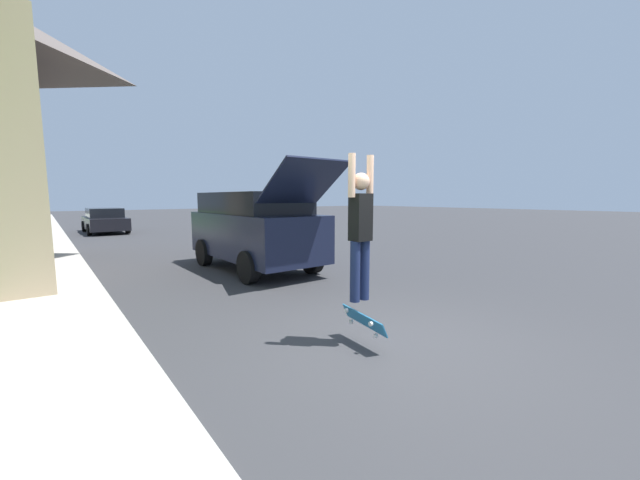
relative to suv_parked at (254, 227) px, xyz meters
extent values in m
plane|color=#333335|center=(-0.88, -5.60, -1.14)|extent=(120.00, 120.00, 0.00)
cube|color=#ADA89E|center=(-4.48, 0.40, -1.09)|extent=(1.80, 80.00, 0.10)
cube|color=black|center=(0.00, -0.01, -0.20)|extent=(1.87, 4.47, 1.15)
cube|color=black|center=(0.00, 0.10, 0.66)|extent=(1.72, 3.49, 0.56)
cylinder|color=black|center=(-0.89, 1.38, -0.76)|extent=(0.24, 0.75, 0.75)
cylinder|color=black|center=(0.89, 1.38, -0.76)|extent=(0.24, 0.75, 0.75)
cylinder|color=black|center=(-0.89, -1.40, -0.76)|extent=(0.24, 0.75, 0.75)
cylinder|color=black|center=(0.89, -1.40, -0.76)|extent=(0.24, 0.75, 0.75)
cube|color=black|center=(0.00, -2.30, 1.13)|extent=(1.65, 1.28, 0.92)
cube|color=black|center=(-1.73, 14.31, -0.60)|extent=(1.82, 4.51, 0.64)
cube|color=black|center=(-1.73, 14.20, -0.03)|extent=(1.61, 2.34, 0.50)
cylinder|color=black|center=(-2.61, 15.67, -0.83)|extent=(0.20, 0.61, 0.61)
cylinder|color=black|center=(-0.85, 15.67, -0.83)|extent=(0.20, 0.61, 0.61)
cylinder|color=black|center=(-2.61, 12.96, -0.83)|extent=(0.20, 0.61, 0.61)
cylinder|color=black|center=(-0.85, 12.96, -0.83)|extent=(0.20, 0.61, 0.61)
cylinder|color=#192347|center=(-1.37, -5.36, -0.14)|extent=(0.13, 0.13, 0.79)
cylinder|color=#192347|center=(-1.20, -5.36, -0.14)|extent=(0.13, 0.13, 0.79)
cube|color=black|center=(-1.29, -5.36, 0.55)|extent=(0.25, 0.20, 0.60)
sphere|color=tan|center=(-1.29, -5.36, 1.00)|extent=(0.22, 0.22, 0.22)
cylinder|color=tan|center=(-1.45, -5.36, 1.07)|extent=(0.09, 0.09, 0.53)
cylinder|color=tan|center=(-1.13, -5.36, 1.07)|extent=(0.09, 0.09, 0.53)
cube|color=#236B99|center=(-1.26, -5.42, -0.79)|extent=(0.20, 0.82, 0.25)
cylinder|color=silver|center=(-1.34, -5.16, -0.72)|extent=(0.03, 0.06, 0.06)
cylinder|color=silver|center=(-1.24, -5.16, -0.89)|extent=(0.03, 0.06, 0.06)
cylinder|color=silver|center=(-1.39, -5.67, -0.75)|extent=(0.03, 0.06, 0.06)
cylinder|color=silver|center=(-1.30, -5.67, -0.92)|extent=(0.03, 0.06, 0.06)
camera|label=1|loc=(-4.49, -8.61, 0.80)|focal=20.00mm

